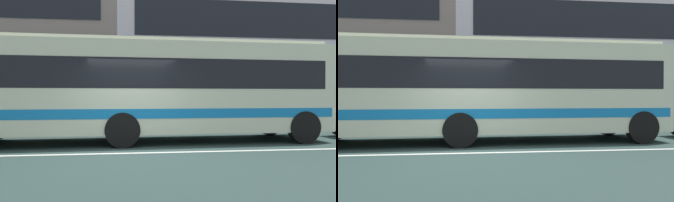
% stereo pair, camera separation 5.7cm
% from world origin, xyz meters
% --- Properties ---
extents(ground_plane, '(160.00, 160.00, 0.00)m').
position_xyz_m(ground_plane, '(0.00, 0.00, 0.00)').
color(ground_plane, '#293D39').
extents(lane_centre_line, '(60.00, 0.16, 0.01)m').
position_xyz_m(lane_centre_line, '(0.00, 0.00, 0.00)').
color(lane_centre_line, silver).
rests_on(lane_centre_line, ground_plane).
extents(apartment_block_right, '(21.67, 9.52, 9.50)m').
position_xyz_m(apartment_block_right, '(10.28, 13.20, 4.75)').
color(apartment_block_right, silver).
rests_on(apartment_block_right, ground_plane).
extents(transit_bus, '(11.79, 2.98, 3.19)m').
position_xyz_m(transit_bus, '(0.41, 2.19, 1.76)').
color(transit_bus, beige).
rests_on(transit_bus, ground_plane).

